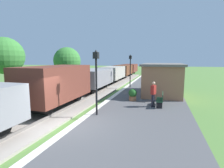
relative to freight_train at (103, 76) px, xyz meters
name	(u,v)px	position (x,y,z in m)	size (l,w,h in m)	color
ground_plane	(68,128)	(2.40, -12.14, -1.45)	(160.00, 160.00, 0.00)	#517A38
platform_slab	(131,134)	(5.60, -12.14, -1.33)	(6.00, 60.00, 0.25)	#4C4C4F
platform_edge_stripe	(75,124)	(2.80, -12.14, -1.20)	(0.36, 60.00, 0.01)	silver
track_ballast	(28,122)	(0.00, -12.14, -1.39)	(3.80, 60.00, 0.12)	#9E9389
rail_near	(39,121)	(0.72, -12.14, -1.26)	(0.07, 60.00, 0.14)	slate
rail_far	(17,119)	(-0.72, -12.14, -1.26)	(0.07, 60.00, 0.14)	slate
freight_train	(103,76)	(0.00, 0.00, 0.00)	(2.50, 39.20, 2.72)	gray
station_hut	(162,79)	(6.80, -2.90, 0.20)	(3.50, 5.80, 2.78)	#9E6B4C
bench_near_hut	(161,99)	(6.78, -7.44, -0.73)	(0.42, 1.50, 0.91)	#1E4C2D
bench_down_platform	(162,82)	(6.78, 1.92, -0.73)	(0.42, 1.50, 0.91)	#1E4C2D
person_waiting	(153,93)	(6.28, -7.76, -0.27)	(0.37, 0.44, 1.71)	black
potted_planter	(133,95)	(4.67, -6.38, -0.73)	(0.64, 0.64, 0.92)	#9E6642
lamp_post_near	(96,71)	(3.29, -10.43, 1.35)	(0.28, 0.28, 3.70)	black
lamp_post_far	(130,65)	(3.29, -0.18, 1.35)	(0.28, 0.28, 3.70)	black
tree_trackside_mid	(5,56)	(-7.21, -6.74, 2.27)	(3.41, 3.41, 5.44)	#4C3823
tree_trackside_far	(67,61)	(-4.22, -0.95, 1.78)	(3.19, 3.19, 4.84)	#4C3823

